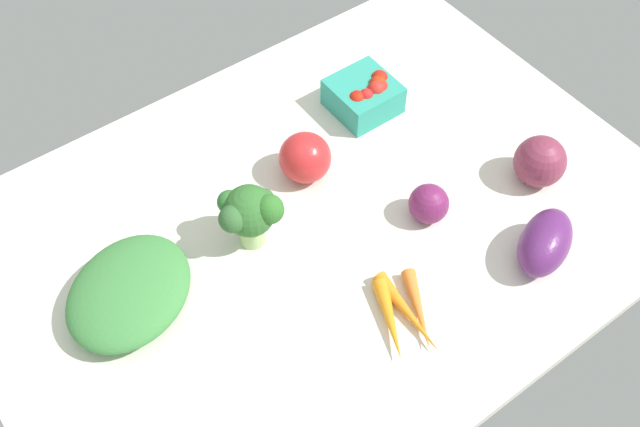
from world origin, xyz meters
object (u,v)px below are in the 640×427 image
berry_basket (365,95)px  bell_pepper_red (305,158)px  red_onion_center (540,161)px  leafy_greens_clump (129,292)px  eggplant (545,242)px  broccoli_head (251,212)px  carrot_bunch (404,315)px  red_onion_near_basket (429,204)px

berry_basket → bell_pepper_red: bearing=-160.2°
red_onion_center → leafy_greens_clump: size_ratio=0.42×
red_onion_center → eggplant: red_onion_center is taller
leafy_greens_clump → broccoli_head: size_ratio=1.77×
berry_basket → eggplant: (1.81, -39.77, 0.39)cm
berry_basket → bell_pepper_red: (-17.02, -6.14, 0.85)cm
berry_basket → carrot_bunch: bearing=-120.9°
red_onion_near_basket → red_onion_center: bearing=-13.4°
carrot_bunch → eggplant: (23.28, -3.86, 2.41)cm
leafy_greens_clump → broccoli_head: broccoli_head is taller
bell_pepper_red → carrot_bunch: (-4.45, -29.77, -2.88)cm
red_onion_near_basket → carrot_bunch: red_onion_near_basket is taller
red_onion_center → broccoli_head: broccoli_head is taller
leafy_greens_clump → broccoli_head: bearing=-3.4°
carrot_bunch → bell_pepper_red: bearing=81.5°
red_onion_near_basket → broccoli_head: 27.13cm
red_onion_near_basket → eggplant: (8.63, -15.62, 0.46)cm
red_onion_near_basket → eggplant: 17.85cm
red_onion_near_basket → bell_pepper_red: size_ratio=0.74×
broccoli_head → eggplant: 42.86cm
berry_basket → carrot_bunch: size_ratio=0.73×
red_onion_near_basket → carrot_bunch: 18.89cm
broccoli_head → leafy_greens_clump: bearing=176.6°
red_onion_center → carrot_bunch: size_ratio=0.58×
leafy_greens_clump → red_onion_center: bearing=-15.6°
red_onion_near_basket → leafy_greens_clump: bearing=163.5°
red_onion_center → leafy_greens_clump: (-62.98, 17.59, -1.13)cm
red_onion_near_basket → carrot_bunch: (-14.65, -11.76, -1.95)cm
carrot_bunch → leafy_greens_clump: bearing=139.7°
red_onion_center → carrot_bunch: red_onion_center is taller
bell_pepper_red → broccoli_head: bearing=-156.1°
broccoli_head → eggplant: size_ratio=0.91×
bell_pepper_red → broccoli_head: size_ratio=0.75×
red_onion_center → eggplant: size_ratio=0.67×
leafy_greens_clump → bell_pepper_red: (33.76, 4.95, 1.03)cm
carrot_bunch → broccoli_head: size_ratio=1.28×
berry_basket → leafy_greens_clump: size_ratio=0.53×
bell_pepper_red → carrot_bunch: 30.24cm
red_onion_center → leafy_greens_clump: red_onion_center is taller
red_onion_center → leafy_greens_clump: bearing=164.4°
red_onion_center → berry_basket: bearing=113.0°
berry_basket → red_onion_near_basket: (-6.82, -24.15, -0.07)cm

